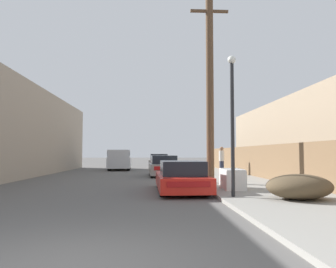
{
  "coord_description": "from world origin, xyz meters",
  "views": [
    {
      "loc": [
        1.05,
        -4.15,
        1.48
      ],
      "look_at": [
        1.83,
        10.63,
        2.35
      ],
      "focal_mm": 35.0,
      "sensor_mm": 36.0,
      "label": 1
    }
  ],
  "objects_px": {
    "utility_pole": "(210,84)",
    "street_lamp": "(232,114)",
    "car_parked_far": "(160,162)",
    "pedestrian": "(222,160)",
    "discarded_fridge": "(232,179)",
    "car_parked_mid": "(163,166)",
    "parked_sports_car_red": "(181,178)",
    "pickup_truck": "(120,160)",
    "brush_pile": "(299,187)"
  },
  "relations": [
    {
      "from": "car_parked_far",
      "to": "utility_pole",
      "type": "height_order",
      "value": "utility_pole"
    },
    {
      "from": "discarded_fridge",
      "to": "pickup_truck",
      "type": "xyz_separation_m",
      "value": [
        -5.88,
        16.83,
        0.39
      ]
    },
    {
      "from": "parked_sports_car_red",
      "to": "street_lamp",
      "type": "bearing_deg",
      "value": -59.82
    },
    {
      "from": "pickup_truck",
      "to": "brush_pile",
      "type": "distance_m",
      "value": 21.01
    },
    {
      "from": "parked_sports_car_red",
      "to": "pickup_truck",
      "type": "bearing_deg",
      "value": 102.36
    },
    {
      "from": "street_lamp",
      "to": "pickup_truck",
      "type": "bearing_deg",
      "value": 105.71
    },
    {
      "from": "brush_pile",
      "to": "pedestrian",
      "type": "bearing_deg",
      "value": 88.96
    },
    {
      "from": "car_parked_far",
      "to": "pedestrian",
      "type": "height_order",
      "value": "pedestrian"
    },
    {
      "from": "car_parked_mid",
      "to": "utility_pole",
      "type": "xyz_separation_m",
      "value": [
        1.93,
        -6.3,
        4.07
      ]
    },
    {
      "from": "parked_sports_car_red",
      "to": "discarded_fridge",
      "type": "bearing_deg",
      "value": -5.61
    },
    {
      "from": "car_parked_far",
      "to": "brush_pile",
      "type": "distance_m",
      "value": 22.63
    },
    {
      "from": "parked_sports_car_red",
      "to": "pickup_truck",
      "type": "distance_m",
      "value": 17.13
    },
    {
      "from": "discarded_fridge",
      "to": "street_lamp",
      "type": "height_order",
      "value": "street_lamp"
    },
    {
      "from": "pickup_truck",
      "to": "street_lamp",
      "type": "height_order",
      "value": "street_lamp"
    },
    {
      "from": "car_parked_far",
      "to": "pickup_truck",
      "type": "xyz_separation_m",
      "value": [
        -3.62,
        -2.6,
        0.24
      ]
    },
    {
      "from": "utility_pole",
      "to": "street_lamp",
      "type": "xyz_separation_m",
      "value": [
        -0.16,
        -4.77,
        -1.96
      ]
    },
    {
      "from": "car_parked_mid",
      "to": "pedestrian",
      "type": "distance_m",
      "value": 3.81
    },
    {
      "from": "parked_sports_car_red",
      "to": "brush_pile",
      "type": "bearing_deg",
      "value": -44.62
    },
    {
      "from": "discarded_fridge",
      "to": "car_parked_mid",
      "type": "bearing_deg",
      "value": 106.61
    },
    {
      "from": "car_parked_mid",
      "to": "utility_pole",
      "type": "distance_m",
      "value": 7.75
    },
    {
      "from": "discarded_fridge",
      "to": "street_lamp",
      "type": "relative_size",
      "value": 0.36
    },
    {
      "from": "parked_sports_car_red",
      "to": "car_parked_mid",
      "type": "distance_m",
      "value": 8.72
    },
    {
      "from": "discarded_fridge",
      "to": "car_parked_far",
      "type": "bearing_deg",
      "value": 98.72
    },
    {
      "from": "pickup_truck",
      "to": "street_lamp",
      "type": "xyz_separation_m",
      "value": [
        5.35,
        -19.04,
        1.85
      ]
    },
    {
      "from": "discarded_fridge",
      "to": "parked_sports_car_red",
      "type": "height_order",
      "value": "parked_sports_car_red"
    },
    {
      "from": "car_parked_far",
      "to": "pedestrian",
      "type": "bearing_deg",
      "value": -67.07
    },
    {
      "from": "car_parked_far",
      "to": "street_lamp",
      "type": "xyz_separation_m",
      "value": [
        1.73,
        -21.64,
        2.09
      ]
    },
    {
      "from": "car_parked_mid",
      "to": "car_parked_far",
      "type": "xyz_separation_m",
      "value": [
        0.04,
        10.56,
        0.03
      ]
    },
    {
      "from": "brush_pile",
      "to": "parked_sports_car_red",
      "type": "bearing_deg",
      "value": 136.28
    },
    {
      "from": "parked_sports_car_red",
      "to": "car_parked_mid",
      "type": "relative_size",
      "value": 1.07
    },
    {
      "from": "car_parked_mid",
      "to": "street_lamp",
      "type": "height_order",
      "value": "street_lamp"
    },
    {
      "from": "utility_pole",
      "to": "pedestrian",
      "type": "bearing_deg",
      "value": 73.04
    },
    {
      "from": "street_lamp",
      "to": "pedestrian",
      "type": "distance_m",
      "value": 11.13
    },
    {
      "from": "discarded_fridge",
      "to": "pedestrian",
      "type": "height_order",
      "value": "pedestrian"
    },
    {
      "from": "utility_pole",
      "to": "street_lamp",
      "type": "relative_size",
      "value": 2.0
    },
    {
      "from": "utility_pole",
      "to": "brush_pile",
      "type": "height_order",
      "value": "utility_pole"
    },
    {
      "from": "discarded_fridge",
      "to": "car_parked_mid",
      "type": "xyz_separation_m",
      "value": [
        -2.29,
        8.87,
        0.13
      ]
    },
    {
      "from": "discarded_fridge",
      "to": "pedestrian",
      "type": "relative_size",
      "value": 0.9
    },
    {
      "from": "utility_pole",
      "to": "car_parked_far",
      "type": "bearing_deg",
      "value": 96.4
    },
    {
      "from": "parked_sports_car_red",
      "to": "car_parked_far",
      "type": "bearing_deg",
      "value": 90.02
    },
    {
      "from": "street_lamp",
      "to": "brush_pile",
      "type": "bearing_deg",
      "value": -21.78
    },
    {
      "from": "discarded_fridge",
      "to": "street_lamp",
      "type": "xyz_separation_m",
      "value": [
        -0.52,
        -2.2,
        2.24
      ]
    },
    {
      "from": "pickup_truck",
      "to": "street_lamp",
      "type": "relative_size",
      "value": 1.2
    },
    {
      "from": "utility_pole",
      "to": "pedestrian",
      "type": "distance_m",
      "value": 7.3
    },
    {
      "from": "car_parked_mid",
      "to": "pedestrian",
      "type": "xyz_separation_m",
      "value": [
        3.78,
        -0.25,
        0.42
      ]
    },
    {
      "from": "discarded_fridge",
      "to": "car_parked_far",
      "type": "height_order",
      "value": "car_parked_far"
    },
    {
      "from": "discarded_fridge",
      "to": "pickup_truck",
      "type": "distance_m",
      "value": 17.83
    },
    {
      "from": "pickup_truck",
      "to": "street_lamp",
      "type": "distance_m",
      "value": 19.86
    },
    {
      "from": "car_parked_far",
      "to": "discarded_fridge",
      "type": "bearing_deg",
      "value": -79.51
    },
    {
      "from": "parked_sports_car_red",
      "to": "brush_pile",
      "type": "distance_m",
      "value": 4.45
    }
  ]
}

